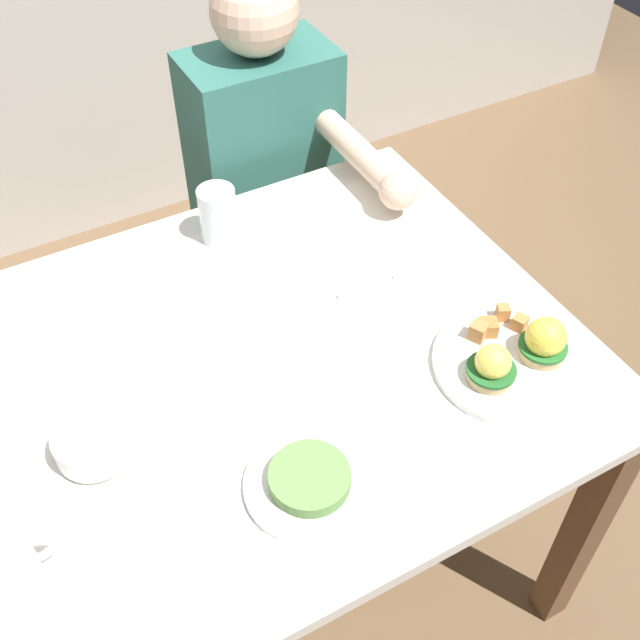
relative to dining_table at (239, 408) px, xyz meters
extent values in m
plane|color=brown|center=(0.00, 0.00, -0.63)|extent=(6.00, 6.00, 0.00)
cube|color=white|center=(0.00, 0.00, 0.09)|extent=(1.20, 0.90, 0.03)
cube|color=#4C6BB7|center=(0.00, -0.40, 0.10)|extent=(1.20, 0.06, 0.00)
cube|color=#4C6BB7|center=(0.00, 0.40, 0.10)|extent=(1.20, 0.06, 0.00)
cube|color=brown|center=(0.55, -0.40, -0.28)|extent=(0.06, 0.06, 0.71)
cube|color=brown|center=(0.55, 0.40, -0.28)|extent=(0.06, 0.06, 0.71)
cylinder|color=white|center=(0.42, -0.22, 0.11)|extent=(0.27, 0.27, 0.01)
cylinder|color=tan|center=(0.36, -0.23, 0.13)|extent=(0.08, 0.08, 0.02)
cylinder|color=#236028|center=(0.36, -0.23, 0.14)|extent=(0.08, 0.08, 0.01)
sphere|color=#F7DB56|center=(0.36, -0.23, 0.16)|extent=(0.06, 0.06, 0.06)
cylinder|color=tan|center=(0.47, -0.23, 0.13)|extent=(0.08, 0.08, 0.02)
cylinder|color=#286B2D|center=(0.47, -0.23, 0.14)|extent=(0.08, 0.08, 0.01)
sphere|color=yellow|center=(0.47, -0.23, 0.16)|extent=(0.07, 0.07, 0.07)
cube|color=#B77A42|center=(0.48, -0.16, 0.13)|extent=(0.03, 0.03, 0.03)
cube|color=#B77A42|center=(0.47, -0.13, 0.13)|extent=(0.03, 0.03, 0.03)
cube|color=#AD7038|center=(0.42, -0.15, 0.13)|extent=(0.04, 0.04, 0.03)
cube|color=#B77A42|center=(0.40, -0.15, 0.14)|extent=(0.04, 0.04, 0.03)
cylinder|color=white|center=(-0.26, -0.05, 0.11)|extent=(0.10, 0.10, 0.01)
cylinder|color=white|center=(-0.26, -0.05, 0.14)|extent=(0.12, 0.12, 0.04)
cube|color=#B7E093|center=(-0.26, -0.04, 0.14)|extent=(0.03, 0.03, 0.03)
cube|color=#EA6B70|center=(-0.26, -0.05, 0.14)|extent=(0.03, 0.03, 0.02)
cube|color=#B7E093|center=(-0.27, -0.05, 0.13)|extent=(0.04, 0.04, 0.03)
cube|color=#B7E093|center=(-0.27, -0.06, 0.15)|extent=(0.03, 0.03, 0.02)
cylinder|color=white|center=(-0.42, -0.20, 0.15)|extent=(0.08, 0.08, 0.09)
torus|color=white|center=(-0.38, -0.20, 0.16)|extent=(0.06, 0.01, 0.06)
cube|color=silver|center=(0.30, 0.07, 0.11)|extent=(0.12, 0.02, 0.00)
cube|color=silver|center=(0.38, 0.07, 0.11)|extent=(0.04, 0.03, 0.00)
cylinder|color=silver|center=(0.12, 0.34, 0.16)|extent=(0.08, 0.08, 0.12)
cylinder|color=silver|center=(0.12, 0.34, 0.14)|extent=(0.07, 0.07, 0.08)
cylinder|color=white|center=(0.01, -0.27, 0.11)|extent=(0.20, 0.20, 0.01)
cylinder|color=#66934C|center=(0.01, -0.27, 0.13)|extent=(0.12, 0.12, 0.02)
cylinder|color=#33333D|center=(0.27, 0.53, -0.41)|extent=(0.11, 0.11, 0.45)
cylinder|color=#33333D|center=(0.45, 0.53, -0.41)|extent=(0.11, 0.11, 0.45)
cube|color=#2D665B|center=(0.36, 0.63, 0.07)|extent=(0.34, 0.20, 0.50)
sphere|color=beige|center=(0.36, 0.63, 0.41)|extent=(0.19, 0.19, 0.19)
cylinder|color=beige|center=(0.48, 0.38, 0.17)|extent=(0.06, 0.30, 0.06)
sphere|color=beige|center=(0.48, 0.23, 0.17)|extent=(0.08, 0.08, 0.08)
camera|label=1|loc=(-0.28, -0.82, 1.11)|focal=43.20mm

